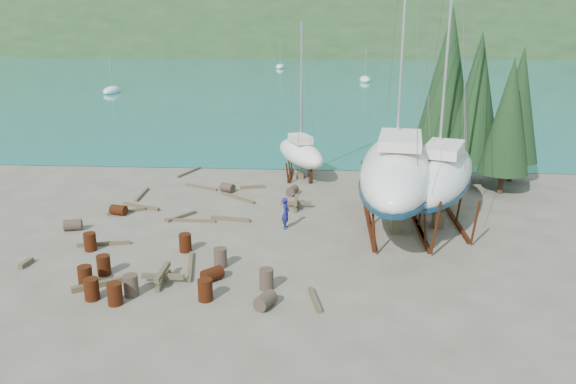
# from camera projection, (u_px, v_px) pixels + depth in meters

# --- Properties ---
(ground) EXTENTS (600.00, 600.00, 0.00)m
(ground) POSITION_uv_depth(u_px,v_px,m) (265.00, 248.00, 27.07)
(ground) COLOR #554D43
(ground) RESTS_ON ground
(bay_water) EXTENTS (700.00, 700.00, 0.00)m
(bay_water) POSITION_uv_depth(u_px,v_px,m) (321.00, 41.00, 327.90)
(bay_water) COLOR #18707C
(bay_water) RESTS_ON ground
(far_hill) EXTENTS (800.00, 360.00, 110.00)m
(far_hill) POSITION_uv_depth(u_px,v_px,m) (321.00, 41.00, 332.68)
(far_hill) COLOR #1F371B
(far_hill) RESTS_ON ground
(far_house_left) EXTENTS (6.60, 5.60, 5.60)m
(far_house_left) POSITION_uv_depth(u_px,v_px,m) (159.00, 43.00, 211.44)
(far_house_left) COLOR beige
(far_house_left) RESTS_ON ground
(far_house_center) EXTENTS (6.60, 5.60, 5.60)m
(far_house_center) POSITION_uv_depth(u_px,v_px,m) (265.00, 43.00, 208.93)
(far_house_center) COLOR beige
(far_house_center) RESTS_ON ground
(far_house_right) EXTENTS (6.60, 5.60, 5.60)m
(far_house_right) POSITION_uv_depth(u_px,v_px,m) (400.00, 44.00, 205.79)
(far_house_right) COLOR beige
(far_house_right) RESTS_ON ground
(cypress_near_right) EXTENTS (3.60, 3.60, 10.00)m
(cypress_near_right) POSITION_uv_depth(u_px,v_px,m) (477.00, 98.00, 36.07)
(cypress_near_right) COLOR black
(cypress_near_right) RESTS_ON ground
(cypress_mid_right) EXTENTS (3.06, 3.06, 8.50)m
(cypress_mid_right) POSITION_uv_depth(u_px,v_px,m) (509.00, 116.00, 34.32)
(cypress_mid_right) COLOR black
(cypress_mid_right) RESTS_ON ground
(cypress_back_left) EXTENTS (4.14, 4.14, 11.50)m
(cypress_back_left) POSITION_uv_depth(u_px,v_px,m) (448.00, 81.00, 37.82)
(cypress_back_left) COLOR black
(cypress_back_left) RESTS_ON ground
(cypress_far_right) EXTENTS (3.24, 3.24, 9.00)m
(cypress_far_right) POSITION_uv_depth(u_px,v_px,m) (518.00, 105.00, 37.00)
(cypress_far_right) COLOR black
(cypress_far_right) RESTS_ON ground
(moored_boat_left) EXTENTS (2.00, 5.00, 6.05)m
(moored_boat_left) POSITION_uv_depth(u_px,v_px,m) (112.00, 91.00, 86.14)
(moored_boat_left) COLOR white
(moored_boat_left) RESTS_ON ground
(moored_boat_mid) EXTENTS (2.00, 5.00, 6.05)m
(moored_boat_mid) POSITION_uv_depth(u_px,v_px,m) (365.00, 80.00, 102.73)
(moored_boat_mid) COLOR white
(moored_boat_mid) RESTS_ON ground
(moored_boat_far) EXTENTS (2.00, 5.00, 6.05)m
(moored_boat_far) POSITION_uv_depth(u_px,v_px,m) (280.00, 67.00, 132.51)
(moored_boat_far) COLOR white
(moored_boat_far) RESTS_ON ground
(large_sailboat_near) EXTENTS (5.45, 12.97, 19.80)m
(large_sailboat_near) POSITION_uv_depth(u_px,v_px,m) (397.00, 170.00, 28.77)
(large_sailboat_near) COLOR white
(large_sailboat_near) RESTS_ON ground
(large_sailboat_far) EXTENTS (6.62, 11.13, 16.95)m
(large_sailboat_far) POSITION_uv_depth(u_px,v_px,m) (440.00, 174.00, 29.53)
(large_sailboat_far) COLOR white
(large_sailboat_far) RESTS_ON ground
(small_sailboat_shore) EXTENTS (4.52, 6.83, 10.49)m
(small_sailboat_shore) POSITION_uv_depth(u_px,v_px,m) (300.00, 153.00, 39.08)
(small_sailboat_shore) COLOR white
(small_sailboat_shore) RESTS_ON ground
(worker) EXTENTS (0.43, 0.63, 1.69)m
(worker) POSITION_uv_depth(u_px,v_px,m) (286.00, 213.00, 29.43)
(worker) COLOR navy
(worker) RESTS_ON ground
(drum_0) EXTENTS (0.58, 0.58, 0.88)m
(drum_0) POSITION_uv_depth(u_px,v_px,m) (85.00, 276.00, 23.02)
(drum_0) COLOR #4F240D
(drum_0) RESTS_ON ground
(drum_1) EXTENTS (0.90, 1.04, 0.58)m
(drum_1) POSITION_uv_depth(u_px,v_px,m) (265.00, 301.00, 21.32)
(drum_1) COLOR #2D2823
(drum_1) RESTS_ON ground
(drum_2) EXTENTS (0.99, 0.77, 0.58)m
(drum_2) POSITION_uv_depth(u_px,v_px,m) (119.00, 210.00, 31.61)
(drum_2) COLOR #4F240D
(drum_2) RESTS_ON ground
(drum_3) EXTENTS (0.58, 0.58, 0.88)m
(drum_3) POSITION_uv_depth(u_px,v_px,m) (115.00, 294.00, 21.53)
(drum_3) COLOR #4F240D
(drum_3) RESTS_ON ground
(drum_5) EXTENTS (0.58, 0.58, 0.88)m
(drum_5) POSITION_uv_depth(u_px,v_px,m) (266.00, 279.00, 22.77)
(drum_5) COLOR #2D2823
(drum_5) RESTS_ON ground
(drum_7) EXTENTS (0.58, 0.58, 0.88)m
(drum_7) POSITION_uv_depth(u_px,v_px,m) (205.00, 290.00, 21.84)
(drum_7) COLOR #4F240D
(drum_7) RESTS_ON ground
(drum_8) EXTENTS (0.58, 0.58, 0.88)m
(drum_8) POSITION_uv_depth(u_px,v_px,m) (90.00, 242.00, 26.64)
(drum_8) COLOR #4F240D
(drum_8) RESTS_ON ground
(drum_9) EXTENTS (1.05, 0.93, 0.58)m
(drum_9) POSITION_uv_depth(u_px,v_px,m) (228.00, 188.00, 35.89)
(drum_9) COLOR #2D2823
(drum_9) RESTS_ON ground
(drum_10) EXTENTS (0.58, 0.58, 0.88)m
(drum_10) POSITION_uv_depth(u_px,v_px,m) (92.00, 289.00, 21.91)
(drum_10) COLOR #4F240D
(drum_10) RESTS_ON ground
(drum_11) EXTENTS (0.82, 1.01, 0.58)m
(drum_11) POSITION_uv_depth(u_px,v_px,m) (292.00, 191.00, 35.27)
(drum_11) COLOR #2D2823
(drum_11) RESTS_ON ground
(drum_12) EXTENTS (1.03, 1.04, 0.58)m
(drum_12) POSITION_uv_depth(u_px,v_px,m) (212.00, 274.00, 23.56)
(drum_12) COLOR #4F240D
(drum_12) RESTS_ON ground
(drum_13) EXTENTS (0.58, 0.58, 0.88)m
(drum_13) POSITION_uv_depth(u_px,v_px,m) (104.00, 265.00, 24.07)
(drum_13) COLOR #4F240D
(drum_13) RESTS_ON ground
(drum_14) EXTENTS (0.58, 0.58, 0.88)m
(drum_14) POSITION_uv_depth(u_px,v_px,m) (185.00, 243.00, 26.53)
(drum_14) COLOR #4F240D
(drum_14) RESTS_ON ground
(drum_15) EXTENTS (1.00, 0.79, 0.58)m
(drum_15) POSITION_uv_depth(u_px,v_px,m) (73.00, 225.00, 29.28)
(drum_15) COLOR #2D2823
(drum_15) RESTS_ON ground
(drum_16) EXTENTS (0.58, 0.58, 0.88)m
(drum_16) POSITION_uv_depth(u_px,v_px,m) (131.00, 285.00, 22.22)
(drum_16) COLOR #2D2823
(drum_16) RESTS_ON ground
(drum_17) EXTENTS (0.58, 0.58, 0.88)m
(drum_17) POSITION_uv_depth(u_px,v_px,m) (220.00, 258.00, 24.84)
(drum_17) COLOR #2D2823
(drum_17) RESTS_ON ground
(timber_0) EXTENTS (1.13, 2.78, 0.14)m
(timber_0) POSITION_uv_depth(u_px,v_px,m) (189.00, 172.00, 40.48)
(timber_0) COLOR brown
(timber_0) RESTS_ON ground
(timber_2) EXTENTS (2.46, 1.13, 0.19)m
(timber_2) POSITION_uv_depth(u_px,v_px,m) (141.00, 207.00, 32.84)
(timber_2) COLOR brown
(timber_2) RESTS_ON ground
(timber_4) EXTENTS (1.31, 1.75, 0.17)m
(timber_4) POSITION_uv_depth(u_px,v_px,m) (182.00, 216.00, 31.19)
(timber_4) COLOR brown
(timber_4) RESTS_ON ground
(timber_5) EXTENTS (0.75, 3.00, 0.16)m
(timber_5) POSITION_uv_depth(u_px,v_px,m) (190.00, 266.00, 24.82)
(timber_5) COLOR brown
(timber_5) RESTS_ON ground
(timber_6) EXTENTS (1.60, 0.60, 0.19)m
(timber_6) POSITION_uv_depth(u_px,v_px,m) (252.00, 187.00, 36.74)
(timber_6) COLOR brown
(timber_6) RESTS_ON ground
(timber_7) EXTENTS (0.57, 1.91, 0.17)m
(timber_7) POSITION_uv_depth(u_px,v_px,m) (315.00, 300.00, 21.83)
(timber_7) COLOR brown
(timber_7) RESTS_ON ground
(timber_8) EXTENTS (2.21, 0.55, 0.19)m
(timber_8) POSITION_uv_depth(u_px,v_px,m) (231.00, 219.00, 30.75)
(timber_8) COLOR brown
(timber_8) RESTS_ON ground
(timber_9) EXTENTS (2.34, 1.23, 0.15)m
(timber_9) POSITION_uv_depth(u_px,v_px,m) (201.00, 187.00, 36.78)
(timber_9) COLOR brown
(timber_9) RESTS_ON ground
(timber_10) EXTENTS (2.39, 2.02, 0.16)m
(timber_10) POSITION_uv_depth(u_px,v_px,m) (238.00, 198.00, 34.53)
(timber_10) COLOR brown
(timber_10) RESTS_ON ground
(timber_11) EXTENTS (2.84, 0.25, 0.15)m
(timber_11) POSITION_uv_depth(u_px,v_px,m) (190.00, 220.00, 30.58)
(timber_11) COLOR brown
(timber_11) RESTS_ON ground
(timber_12) EXTENTS (2.49, 0.72, 0.17)m
(timber_12) POSITION_uv_depth(u_px,v_px,m) (104.00, 244.00, 27.33)
(timber_12) COLOR brown
(timber_12) RESTS_ON ground
(timber_13) EXTENTS (0.31, 0.89, 0.22)m
(timber_13) POSITION_uv_depth(u_px,v_px,m) (26.00, 263.00, 25.08)
(timber_13) COLOR brown
(timber_13) RESTS_ON ground
(timber_15) EXTENTS (0.25, 2.73, 0.15)m
(timber_15) POSITION_uv_depth(u_px,v_px,m) (142.00, 194.00, 35.22)
(timber_15) COLOR brown
(timber_15) RESTS_ON ground
(timber_16) EXTENTS (2.19, 1.57, 0.23)m
(timber_16) POSITION_uv_depth(u_px,v_px,m) (103.00, 283.00, 23.12)
(timber_16) COLOR brown
(timber_16) RESTS_ON ground
(timber_17) EXTENTS (1.90, 1.25, 0.16)m
(timber_17) POSITION_uv_depth(u_px,v_px,m) (126.00, 211.00, 32.04)
(timber_17) COLOR brown
(timber_17) RESTS_ON ground
(timber_pile_fore) EXTENTS (1.80, 1.80, 0.60)m
(timber_pile_fore) POSITION_uv_depth(u_px,v_px,m) (163.00, 276.00, 23.35)
(timber_pile_fore) COLOR brown
(timber_pile_fore) RESTS_ON ground
(timber_pile_aft) EXTENTS (1.80, 1.80, 0.60)m
(timber_pile_aft) POSITION_uv_depth(u_px,v_px,m) (296.00, 203.00, 32.81)
(timber_pile_aft) COLOR brown
(timber_pile_aft) RESTS_ON ground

